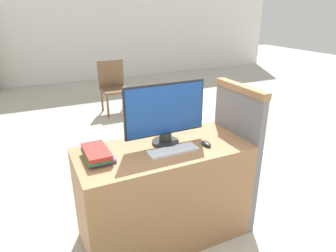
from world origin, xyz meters
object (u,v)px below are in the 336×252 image
(monitor, at_px, (165,114))
(mouse, at_px, (206,144))
(keyboard, at_px, (173,150))
(book_stack, at_px, (97,154))
(far_chair, at_px, (113,84))

(monitor, height_order, mouse, monitor)
(monitor, distance_m, mouse, 0.37)
(monitor, height_order, keyboard, monitor)
(keyboard, bearing_deg, book_stack, 166.95)
(keyboard, distance_m, book_stack, 0.51)
(far_chair, bearing_deg, book_stack, -81.51)
(mouse, distance_m, far_chair, 3.27)
(monitor, relative_size, book_stack, 2.21)
(mouse, xyz_separation_m, book_stack, (-0.76, 0.13, 0.02))
(book_stack, bearing_deg, far_chair, 72.51)
(monitor, bearing_deg, keyboard, -94.16)
(book_stack, xyz_separation_m, far_chair, (0.98, 3.12, -0.33))
(keyboard, xyz_separation_m, mouse, (0.26, -0.02, 0.01))
(monitor, xyz_separation_m, far_chair, (0.47, 3.09, -0.52))
(far_chair, bearing_deg, keyboard, -72.53)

